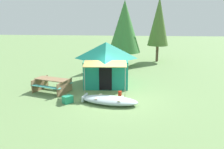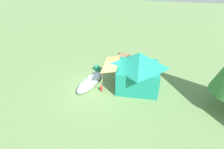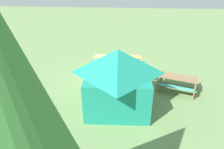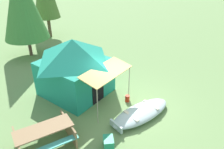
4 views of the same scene
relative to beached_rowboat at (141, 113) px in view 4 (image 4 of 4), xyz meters
The scene contains 7 objects.
ground_plane 0.94m from the beached_rowboat, 67.89° to the left, with size 80.00×80.00×0.00m, color #6B8C53.
beached_rowboat is the anchor object (origin of this frame).
canvas_cabin_tent 3.72m from the beached_rowboat, 98.83° to the left, with size 3.13×4.12×2.75m.
picnic_table 3.91m from the beached_rowboat, 155.45° to the left, with size 2.31×1.98×0.79m.
cooler_box 2.14m from the beached_rowboat, behind, with size 0.48×0.35×0.39m, color #208F67.
fuel_can 1.20m from the beached_rowboat, 65.94° to the left, with size 0.20×0.20×0.31m, color red.
pine_tree_back_left 9.80m from the beached_rowboat, 87.35° to the left, with size 2.80×2.80×5.69m.
Camera 4 is at (-6.66, -4.79, 6.04)m, focal length 35.51 mm.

